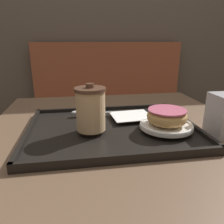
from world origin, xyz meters
The scene contains 9 objects.
wall_behind centered at (0.00, 1.10, 1.20)m, with size 8.00×0.05×2.40m.
booth_bench centered at (0.11, 0.87, 0.32)m, with size 1.11×0.44×1.00m.
cafe_table centered at (0.00, 0.00, 0.56)m, with size 0.85×0.90×0.74m.
serving_tray centered at (-0.03, -0.03, 0.74)m, with size 0.51×0.39×0.02m.
napkin_paper centered at (0.05, 0.04, 0.76)m, with size 0.14×0.12×0.00m.
coffee_cup_front centered at (-0.10, -0.06, 0.82)m, with size 0.09×0.09×0.14m.
plate_with_chocolate_donut centered at (0.13, -0.08, 0.77)m, with size 0.16×0.16×0.01m.
donut_chocolate_glazed centered at (0.13, -0.08, 0.80)m, with size 0.12×0.12×0.04m.
spoon centered at (-0.12, 0.09, 0.77)m, with size 0.14×0.03×0.01m.
Camera 1 is at (-0.13, -0.65, 1.01)m, focal length 35.00 mm.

